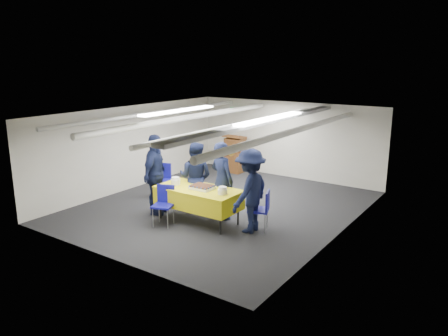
{
  "coord_description": "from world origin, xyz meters",
  "views": [
    {
      "loc": [
        5.82,
        -8.34,
        3.51
      ],
      "look_at": [
        0.21,
        -0.2,
        1.05
      ],
      "focal_mm": 35.0,
      "sensor_mm": 36.0,
      "label": 1
    }
  ],
  "objects_px": {
    "sailor_c": "(155,175)",
    "sailor_d": "(250,191)",
    "sheet_cake": "(202,187)",
    "podium": "(235,153)",
    "sailor_a": "(222,180)",
    "chair_left": "(162,176)",
    "chair_near": "(164,201)",
    "sailor_b": "(195,177)",
    "serving_table": "(198,197)",
    "chair_right": "(262,207)"
  },
  "relations": [
    {
      "from": "chair_left",
      "to": "sailor_b",
      "type": "height_order",
      "value": "sailor_b"
    },
    {
      "from": "chair_left",
      "to": "sailor_a",
      "type": "height_order",
      "value": "sailor_a"
    },
    {
      "from": "chair_near",
      "to": "chair_right",
      "type": "relative_size",
      "value": 1.0
    },
    {
      "from": "serving_table",
      "to": "sailor_d",
      "type": "bearing_deg",
      "value": 7.84
    },
    {
      "from": "podium",
      "to": "chair_near",
      "type": "xyz_separation_m",
      "value": [
        1.24,
        -4.7,
        -0.08
      ]
    },
    {
      "from": "chair_near",
      "to": "sailor_a",
      "type": "xyz_separation_m",
      "value": [
        0.8,
        1.04,
        0.35
      ]
    },
    {
      "from": "chair_left",
      "to": "sailor_a",
      "type": "bearing_deg",
      "value": -11.8
    },
    {
      "from": "chair_right",
      "to": "sailor_b",
      "type": "distance_m",
      "value": 1.93
    },
    {
      "from": "serving_table",
      "to": "chair_near",
      "type": "xyz_separation_m",
      "value": [
        -0.51,
        -0.54,
        -0.03
      ]
    },
    {
      "from": "sheet_cake",
      "to": "chair_near",
      "type": "distance_m",
      "value": 0.87
    },
    {
      "from": "sheet_cake",
      "to": "sailor_d",
      "type": "distance_m",
      "value": 1.14
    },
    {
      "from": "podium",
      "to": "sailor_a",
      "type": "bearing_deg",
      "value": -60.83
    },
    {
      "from": "serving_table",
      "to": "sailor_c",
      "type": "distance_m",
      "value": 1.22
    },
    {
      "from": "sailor_a",
      "to": "chair_left",
      "type": "bearing_deg",
      "value": 0.83
    },
    {
      "from": "serving_table",
      "to": "sailor_d",
      "type": "height_order",
      "value": "sailor_d"
    },
    {
      "from": "podium",
      "to": "sailor_b",
      "type": "bearing_deg",
      "value": -70.63
    },
    {
      "from": "sailor_b",
      "to": "sailor_d",
      "type": "distance_m",
      "value": 1.73
    },
    {
      "from": "sailor_a",
      "to": "sailor_d",
      "type": "bearing_deg",
      "value": 173.2
    },
    {
      "from": "podium",
      "to": "chair_left",
      "type": "height_order",
      "value": "podium"
    },
    {
      "from": "serving_table",
      "to": "chair_right",
      "type": "xyz_separation_m",
      "value": [
        1.43,
        0.34,
        -0.03
      ]
    },
    {
      "from": "sailor_c",
      "to": "sailor_d",
      "type": "relative_size",
      "value": 1.06
    },
    {
      "from": "chair_near",
      "to": "chair_left",
      "type": "relative_size",
      "value": 1.0
    },
    {
      "from": "sailor_a",
      "to": "podium",
      "type": "bearing_deg",
      "value": -48.21
    },
    {
      "from": "sailor_a",
      "to": "sailor_d",
      "type": "xyz_separation_m",
      "value": [
        0.94,
        -0.33,
        -0.0
      ]
    },
    {
      "from": "sheet_cake",
      "to": "sailor_c",
      "type": "relative_size",
      "value": 0.27
    },
    {
      "from": "chair_left",
      "to": "serving_table",
      "type": "bearing_deg",
      "value": -26.43
    },
    {
      "from": "sailor_a",
      "to": "sailor_b",
      "type": "bearing_deg",
      "value": 12.43
    },
    {
      "from": "podium",
      "to": "sheet_cake",
      "type": "bearing_deg",
      "value": -65.89
    },
    {
      "from": "chair_near",
      "to": "sailor_b",
      "type": "distance_m",
      "value": 1.09
    },
    {
      "from": "sheet_cake",
      "to": "chair_near",
      "type": "xyz_separation_m",
      "value": [
        -0.61,
        -0.56,
        -0.28
      ]
    },
    {
      "from": "sailor_c",
      "to": "serving_table",
      "type": "bearing_deg",
      "value": -105.31
    },
    {
      "from": "serving_table",
      "to": "sailor_b",
      "type": "bearing_deg",
      "value": 133.15
    },
    {
      "from": "chair_right",
      "to": "sailor_a",
      "type": "relative_size",
      "value": 0.49
    },
    {
      "from": "sailor_c",
      "to": "sheet_cake",
      "type": "bearing_deg",
      "value": -105.33
    },
    {
      "from": "sheet_cake",
      "to": "podium",
      "type": "bearing_deg",
      "value": 114.11
    },
    {
      "from": "sheet_cake",
      "to": "chair_right",
      "type": "height_order",
      "value": "chair_right"
    },
    {
      "from": "sailor_d",
      "to": "chair_left",
      "type": "bearing_deg",
      "value": -105.25
    },
    {
      "from": "serving_table",
      "to": "chair_right",
      "type": "bearing_deg",
      "value": 13.24
    },
    {
      "from": "chair_near",
      "to": "sailor_d",
      "type": "bearing_deg",
      "value": 22.3
    },
    {
      "from": "chair_left",
      "to": "sailor_c",
      "type": "distance_m",
      "value": 1.41
    },
    {
      "from": "serving_table",
      "to": "sailor_a",
      "type": "relative_size",
      "value": 1.07
    },
    {
      "from": "serving_table",
      "to": "sheet_cake",
      "type": "relative_size",
      "value": 3.8
    },
    {
      "from": "chair_right",
      "to": "sailor_c",
      "type": "distance_m",
      "value": 2.65
    },
    {
      "from": "podium",
      "to": "sailor_b",
      "type": "xyz_separation_m",
      "value": [
        1.28,
        -3.65,
        0.22
      ]
    },
    {
      "from": "sheet_cake",
      "to": "sailor_a",
      "type": "height_order",
      "value": "sailor_a"
    },
    {
      "from": "serving_table",
      "to": "sheet_cake",
      "type": "bearing_deg",
      "value": 6.53
    },
    {
      "from": "sailor_b",
      "to": "sailor_d",
      "type": "bearing_deg",
      "value": 153.5
    },
    {
      "from": "podium",
      "to": "sailor_a",
      "type": "distance_m",
      "value": 4.2
    },
    {
      "from": "sailor_b",
      "to": "sailor_a",
      "type": "bearing_deg",
      "value": 164.43
    },
    {
      "from": "serving_table",
      "to": "sailor_a",
      "type": "xyz_separation_m",
      "value": [
        0.29,
        0.5,
        0.32
      ]
    }
  ]
}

